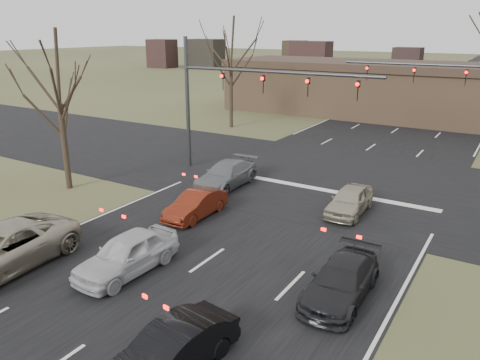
% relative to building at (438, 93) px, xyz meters
% --- Properties ---
extents(ground, '(360.00, 360.00, 0.00)m').
position_rel_building_xyz_m(ground, '(-2.00, -38.00, -2.67)').
color(ground, '#424D29').
rests_on(ground, ground).
extents(road_main, '(14.00, 300.00, 0.02)m').
position_rel_building_xyz_m(road_main, '(-2.00, 22.00, -2.66)').
color(road_main, black).
rests_on(road_main, ground).
extents(road_cross, '(200.00, 14.00, 0.02)m').
position_rel_building_xyz_m(road_cross, '(-2.00, -23.00, -2.65)').
color(road_cross, black).
rests_on(road_cross, ground).
extents(building, '(42.40, 10.40, 5.30)m').
position_rel_building_xyz_m(building, '(0.00, 0.00, 0.00)').
color(building, '#846347').
rests_on(building, ground).
extents(mast_arm_near, '(12.12, 0.24, 8.00)m').
position_rel_building_xyz_m(mast_arm_near, '(-7.23, -25.00, 2.41)').
color(mast_arm_near, '#383A3D').
rests_on(mast_arm_near, ground).
extents(mast_arm_far, '(11.12, 0.24, 8.00)m').
position_rel_building_xyz_m(mast_arm_far, '(4.18, -15.00, 2.35)').
color(mast_arm_far, '#383A3D').
rests_on(mast_arm_far, ground).
extents(tree_left_near, '(5.10, 5.10, 8.50)m').
position_rel_building_xyz_m(tree_left_near, '(-13.50, -32.00, 3.90)').
color(tree_left_near, black).
rests_on(tree_left_near, ground).
extents(tree_left_far, '(5.70, 5.70, 9.50)m').
position_rel_building_xyz_m(tree_left_far, '(-15.00, -13.00, 4.68)').
color(tree_left_far, black).
rests_on(tree_left_far, ground).
extents(car_silver_suv, '(3.11, 5.99, 1.61)m').
position_rel_building_xyz_m(car_silver_suv, '(-7.99, -39.48, -1.86)').
color(car_silver_suv, '#A99F89').
rests_on(car_silver_suv, ground).
extents(car_white_sedan, '(1.82, 4.27, 1.44)m').
position_rel_building_xyz_m(car_white_sedan, '(-3.96, -37.19, -1.95)').
color(car_white_sedan, silver).
rests_on(car_white_sedan, ground).
extents(car_black_hatch, '(1.88, 4.04, 1.28)m').
position_rel_building_xyz_m(car_black_hatch, '(0.74, -40.40, -2.02)').
color(car_black_hatch, black).
rests_on(car_black_hatch, ground).
extents(car_charcoal_sedan, '(1.82, 4.28, 1.23)m').
position_rel_building_xyz_m(car_charcoal_sedan, '(3.20, -34.81, -2.05)').
color(car_charcoal_sedan, black).
rests_on(car_charcoal_sedan, ground).
extents(car_grey_ahead, '(2.03, 4.77, 1.37)m').
position_rel_building_xyz_m(car_grey_ahead, '(-6.24, -27.22, -1.98)').
color(car_grey_ahead, slate).
rests_on(car_grey_ahead, ground).
extents(car_red_ahead, '(1.33, 3.69, 1.21)m').
position_rel_building_xyz_m(car_red_ahead, '(-5.00, -31.69, -2.06)').
color(car_red_ahead, '#5E1C0D').
rests_on(car_red_ahead, ground).
extents(car_silver_ahead, '(1.63, 3.84, 1.30)m').
position_rel_building_xyz_m(car_silver_ahead, '(0.96, -27.49, -2.02)').
color(car_silver_ahead, '#AEA58C').
rests_on(car_silver_ahead, ground).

